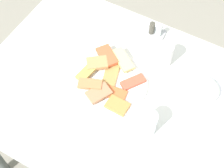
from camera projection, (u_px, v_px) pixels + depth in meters
The scene contains 10 objects.
ground_plane at pixel (114, 156), 2.11m from camera, with size 6.00×6.00×0.00m, color gray.
dining_table at pixel (114, 100), 1.53m from camera, with size 1.17×0.90×0.77m.
pide_platter at pixel (108, 81), 1.47m from camera, with size 0.34×0.35×0.04m.
salad_plate_greens at pixel (204, 90), 1.43m from camera, with size 0.22×0.22×0.07m.
soda_can at pixel (165, 55), 1.49m from camera, with size 0.07×0.07×0.12m, color silver.
drinking_glass at pixel (147, 123), 1.31m from camera, with size 0.08×0.08×0.12m, color silver.
paper_napkin at pixel (183, 140), 1.33m from camera, with size 0.12×0.12×0.00m, color white.
fork at pixel (185, 136), 1.34m from camera, with size 0.18×0.02×0.01m, color silver.
spoon at pixel (181, 143), 1.32m from camera, with size 0.17×0.02×0.01m, color silver.
condiment_caddy at pixel (155, 32), 1.60m from camera, with size 0.10×0.10×0.08m.
Camera 1 is at (-0.37, 0.67, 2.02)m, focal length 54.82 mm.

